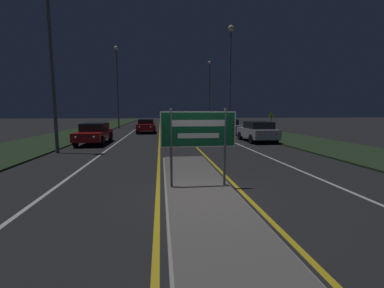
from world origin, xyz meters
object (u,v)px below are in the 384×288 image
streetlight_left_near (50,33)px  warning_sign (271,121)px  car_receding_1 (227,126)px  car_approaching_0 (94,133)px  highway_sign (198,132)px  streetlight_right_far (209,88)px  streetlight_left_far (117,77)px  car_approaching_1 (146,126)px  streetlight_right_near (230,60)px  car_receding_0 (257,131)px

streetlight_left_near → warning_sign: (16.30, 9.43, -4.90)m
car_receding_1 → car_approaching_0: size_ratio=1.05×
highway_sign → streetlight_right_far: 32.43m
streetlight_left_far → car_receding_1: streetlight_left_far is taller
highway_sign → car_approaching_1: 20.33m
streetlight_left_far → streetlight_right_far: bearing=17.0°
streetlight_left_far → car_receding_1: bearing=-37.9°
streetlight_right_near → car_receding_1: 7.00m
car_approaching_1 → warning_sign: 12.68m
highway_sign → warning_sign: (9.66, 16.79, -0.32)m
streetlight_right_far → car_receding_0: (-0.21, -20.42, -4.99)m
highway_sign → car_approaching_1: highway_sign is taller
car_approaching_0 → car_receding_0: bearing=-0.5°
car_receding_0 → warning_sign: bearing=57.7°
streetlight_right_near → streetlight_right_far: (0.02, 11.77, -1.77)m
car_approaching_0 → car_approaching_1: (3.07, 8.92, 0.00)m
streetlight_right_far → car_receding_0: bearing=-90.6°
streetlight_left_near → streetlight_right_far: size_ratio=1.01×
streetlight_left_near → streetlight_right_near: streetlight_right_near is taller
car_receding_0 → streetlight_left_far: bearing=127.4°
streetlight_right_near → streetlight_right_far: size_ratio=1.14×
car_receding_0 → car_approaching_0: (-11.71, 0.11, -0.03)m
streetlight_left_far → car_approaching_1: (3.98, -7.47, -5.93)m
car_approaching_0 → streetlight_left_near: bearing=-104.7°
streetlight_right_far → car_receding_0: 21.02m
car_approaching_0 → car_approaching_1: car_approaching_0 is taller
car_receding_0 → streetlight_left_near: bearing=-163.5°
streetlight_left_far → car_receding_0: bearing=-52.6°
streetlight_right_far → car_approaching_0: (-11.92, -20.31, -5.02)m
streetlight_right_far → car_approaching_0: 24.08m
highway_sign → car_approaching_0: highway_sign is taller
streetlight_right_near → car_approaching_0: streetlight_right_near is taller
streetlight_left_near → car_approaching_0: (1.01, 3.87, -5.48)m
streetlight_right_near → car_receding_0: size_ratio=2.61×
streetlight_left_far → warning_sign: 20.21m
highway_sign → car_receding_0: size_ratio=0.53×
streetlight_left_far → streetlight_right_near: (12.82, -7.85, 0.86)m
car_receding_1 → highway_sign: bearing=-107.2°
streetlight_left_far → car_approaching_1: size_ratio=2.49×
warning_sign → streetlight_left_far: bearing=146.2°
car_receding_1 → car_receding_0: bearing=-86.2°
car_approaching_0 → streetlight_left_far: bearing=93.2°
streetlight_right_far → warning_sign: bearing=-77.1°
highway_sign → streetlight_left_near: 10.92m
car_receding_0 → car_approaching_1: 12.49m
streetlight_left_far → car_receding_0: streetlight_left_far is taller
streetlight_left_far → car_approaching_0: 17.45m
car_receding_0 → highway_sign: bearing=-118.6°
car_approaching_1 → streetlight_left_far: bearing=118.1°
car_receding_1 → streetlight_right_near: bearing=67.8°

